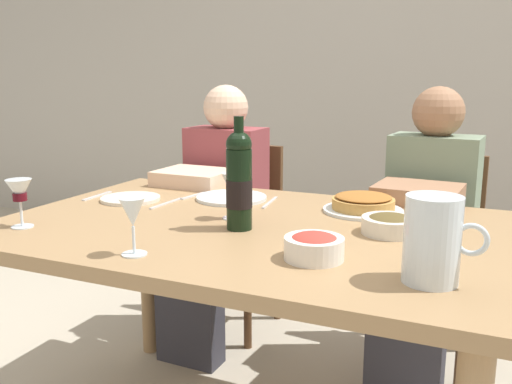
{
  "coord_description": "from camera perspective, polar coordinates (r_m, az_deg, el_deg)",
  "views": [
    {
      "loc": [
        0.67,
        -1.47,
        1.2
      ],
      "look_at": [
        0.02,
        0.02,
        0.86
      ],
      "focal_mm": 38.82,
      "sensor_mm": 36.0,
      "label": 1
    }
  ],
  "objects": [
    {
      "name": "wine_bottle",
      "position": [
        1.59,
        -1.73,
        1.18
      ],
      "size": [
        0.08,
        0.08,
        0.33
      ],
      "color": "black",
      "rests_on": "dining_table"
    },
    {
      "name": "dinner_plate_right_setting",
      "position": [
        2.0,
        -2.54,
        -0.59
      ],
      "size": [
        0.25,
        0.25,
        0.01
      ],
      "primitive_type": "cylinder",
      "color": "silver",
      "rests_on": "dining_table"
    },
    {
      "name": "dinner_plate_left_setting",
      "position": [
        2.04,
        -12.8,
        -0.67
      ],
      "size": [
        0.21,
        0.21,
        0.01
      ],
      "primitive_type": "cylinder",
      "color": "silver",
      "rests_on": "dining_table"
    },
    {
      "name": "wine_glass_centre",
      "position": [
        1.4,
        -12.6,
        -2.3
      ],
      "size": [
        0.06,
        0.06,
        0.15
      ],
      "color": "silver",
      "rests_on": "dining_table"
    },
    {
      "name": "knife_right_setting",
      "position": [
        1.94,
        1.43,
        -1.08
      ],
      "size": [
        0.03,
        0.18,
        0.0
      ],
      "primitive_type": "cube",
      "rotation": [
        0.0,
        0.0,
        1.7
      ],
      "color": "silver",
      "rests_on": "dining_table"
    },
    {
      "name": "chair_right",
      "position": [
        2.5,
        17.86,
        -5.04
      ],
      "size": [
        0.43,
        0.43,
        0.87
      ],
      "rotation": [
        0.0,
        0.0,
        3.06
      ],
      "color": "brown",
      "rests_on": "ground"
    },
    {
      "name": "olive_bowl",
      "position": [
        1.61,
        13.67,
        -3.2
      ],
      "size": [
        0.16,
        0.16,
        0.06
      ],
      "color": "silver",
      "rests_on": "dining_table"
    },
    {
      "name": "wine_glass_left_diner",
      "position": [
        1.71,
        -2.45,
        0.48
      ],
      "size": [
        0.07,
        0.07,
        0.14
      ],
      "color": "silver",
      "rests_on": "dining_table"
    },
    {
      "name": "spoon_right_setting",
      "position": [
        2.07,
        -6.26,
        -0.32
      ],
      "size": [
        0.04,
        0.16,
        0.0
      ],
      "primitive_type": "cube",
      "rotation": [
        0.0,
        0.0,
        1.42
      ],
      "color": "silver",
      "rests_on": "dining_table"
    },
    {
      "name": "wine_glass_right_diner",
      "position": [
        1.75,
        -23.19,
        -0.07
      ],
      "size": [
        0.07,
        0.07,
        0.14
      ],
      "color": "silver",
      "rests_on": "dining_table"
    },
    {
      "name": "water_pitcher",
      "position": [
        1.25,
        17.71,
        -5.21
      ],
      "size": [
        0.17,
        0.12,
        0.19
      ],
      "color": "silver",
      "rests_on": "dining_table"
    },
    {
      "name": "back_wall",
      "position": [
        3.75,
        13.84,
        14.65
      ],
      "size": [
        8.0,
        0.1,
        2.8
      ],
      "primitive_type": "cube",
      "color": "#B2ADA3",
      "rests_on": "ground"
    },
    {
      "name": "diner_right",
      "position": [
        2.24,
        17.01,
        -3.72
      ],
      "size": [
        0.36,
        0.52,
        1.16
      ],
      "rotation": [
        0.0,
        0.0,
        3.06
      ],
      "color": "gray",
      "rests_on": "ground"
    },
    {
      "name": "dining_table",
      "position": [
        1.7,
        -0.81,
        -6.29
      ],
      "size": [
        1.5,
        1.0,
        0.76
      ],
      "color": "#9E7A51",
      "rests_on": "ground"
    },
    {
      "name": "knife_left_setting",
      "position": [
        1.95,
        -9.25,
        -1.16
      ],
      "size": [
        0.02,
        0.18,
        0.0
      ],
      "primitive_type": "cube",
      "rotation": [
        0.0,
        0.0,
        1.52
      ],
      "color": "silver",
      "rests_on": "dining_table"
    },
    {
      "name": "fork_left_setting",
      "position": [
        2.13,
        -16.05,
        -0.4
      ],
      "size": [
        0.02,
        0.16,
        0.0
      ],
      "primitive_type": "cube",
      "rotation": [
        0.0,
        0.0,
        1.61
      ],
      "color": "silver",
      "rests_on": "dining_table"
    },
    {
      "name": "diner_left",
      "position": [
        2.46,
        -4.28,
        -1.86
      ],
      "size": [
        0.34,
        0.51,
        1.16
      ],
      "rotation": [
        0.0,
        0.0,
        3.12
      ],
      "color": "#8E3D42",
      "rests_on": "ground"
    },
    {
      "name": "chair_left",
      "position": [
        2.69,
        -1.79,
        -3.25
      ],
      "size": [
        0.41,
        0.41,
        0.87
      ],
      "rotation": [
        0.0,
        0.0,
        3.12
      ],
      "color": "brown",
      "rests_on": "ground"
    },
    {
      "name": "salad_bowl",
      "position": [
        1.36,
        6.0,
        -5.55
      ],
      "size": [
        0.15,
        0.15,
        0.07
      ],
      "color": "white",
      "rests_on": "dining_table"
    },
    {
      "name": "baked_tart",
      "position": [
        1.85,
        10.99,
        -1.18
      ],
      "size": [
        0.26,
        0.26,
        0.06
      ],
      "color": "silver",
      "rests_on": "dining_table"
    }
  ]
}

